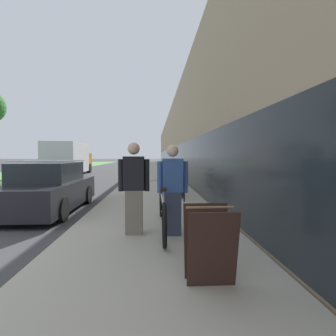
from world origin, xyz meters
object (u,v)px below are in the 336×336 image
cruiser_bike_nearest (181,186)px  sandwich_board_sign (210,244)px  bike_rack_hoop (183,185)px  person_bystander (134,188)px  cruiser_bike_middle (174,180)px  parked_sedan_curbside (49,189)px  person_rider (173,190)px  moving_truck (68,158)px  tandem_bicycle (162,210)px

cruiser_bike_nearest → sandwich_board_sign: 6.71m
bike_rack_hoop → sandwich_board_sign: 5.59m
person_bystander → cruiser_bike_middle: (1.26, 6.92, -0.49)m
parked_sedan_curbside → person_rider: bearing=-39.5°
parked_sedan_curbside → bike_rack_hoop: bearing=13.6°
bike_rack_hoop → cruiser_bike_middle: 3.29m
person_rider → person_bystander: size_ratio=0.97×
bike_rack_hoop → moving_truck: size_ratio=0.14×
tandem_bicycle → parked_sedan_curbside: 3.99m
person_bystander → cruiser_bike_nearest: (1.38, 4.75, -0.51)m
person_bystander → parked_sedan_curbside: (-2.64, 2.67, -0.35)m
person_bystander → parked_sedan_curbside: size_ratio=0.43×
bike_rack_hoop → moving_truck: (-8.07, 13.54, 0.71)m
tandem_bicycle → moving_truck: (-7.27, 16.90, 0.82)m
person_bystander → cruiser_bike_nearest: 4.98m
bike_rack_hoop → cruiser_bike_nearest: bike_rack_hoop is taller
cruiser_bike_nearest → moving_truck: moving_truck is taller
tandem_bicycle → parked_sedan_curbside: (-3.18, 2.40, 0.13)m
tandem_bicycle → sandwich_board_sign: size_ratio=3.19×
cruiser_bike_middle → parked_sedan_curbside: size_ratio=0.43×
cruiser_bike_nearest → sandwich_board_sign: sandwich_board_sign is taller
person_rider → cruiser_bike_nearest: size_ratio=0.99×
bike_rack_hoop → parked_sedan_curbside: size_ratio=0.21×
cruiser_bike_middle → parked_sedan_curbside: 5.77m
person_rider → person_bystander: person_bystander is taller
person_rider → parked_sedan_curbside: bearing=140.5°
moving_truck → person_bystander: bearing=-68.6°
cruiser_bike_middle → parked_sedan_curbside: parked_sedan_curbside is taller
parked_sedan_curbside → cruiser_bike_middle: bearing=47.4°
bike_rack_hoop → cruiser_bike_nearest: 1.13m
person_rider → tandem_bicycle: bearing=116.0°
person_rider → cruiser_bike_nearest: person_rider is taller
person_rider → sandwich_board_sign: 1.91m
cruiser_bike_middle → parked_sedan_curbside: (-3.90, -4.25, 0.15)m
tandem_bicycle → parked_sedan_curbside: size_ratio=0.71×
person_bystander → cruiser_bike_nearest: size_ratio=1.02×
cruiser_bike_middle → person_rider: bearing=-94.4°
person_bystander → moving_truck: size_ratio=0.28×
cruiser_bike_middle → bike_rack_hoop: bearing=-88.6°
person_rider → bike_rack_hoop: bearing=80.6°
tandem_bicycle → bike_rack_hoop: 3.46m
cruiser_bike_middle → cruiser_bike_nearest: bearing=-86.8°
tandem_bicycle → bike_rack_hoop: size_ratio=3.39×
tandem_bicycle → person_bystander: bearing=-153.4°
person_rider → sandwich_board_sign: person_rider is taller
cruiser_bike_nearest → person_bystander: bearing=-106.2°
bike_rack_hoop → moving_truck: moving_truck is taller
cruiser_bike_nearest → sandwich_board_sign: (-0.35, -6.70, 0.09)m
cruiser_bike_nearest → moving_truck: size_ratio=0.28×
person_bystander → person_rider: bearing=-7.8°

